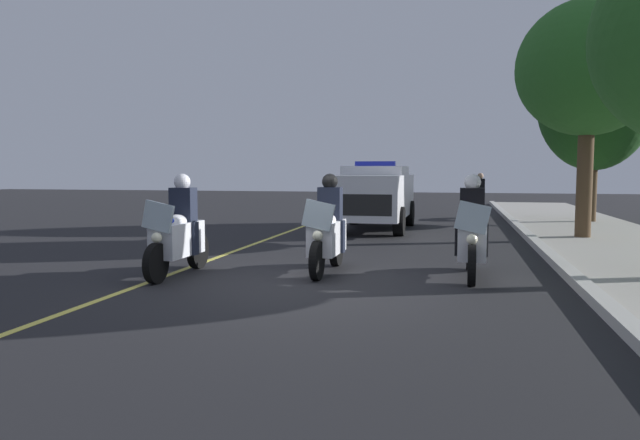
{
  "coord_description": "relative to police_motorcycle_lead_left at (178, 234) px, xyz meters",
  "views": [
    {
      "loc": [
        8.75,
        2.34,
        1.77
      ],
      "look_at": [
        -1.34,
        0.0,
        0.9
      ],
      "focal_mm": 33.03,
      "sensor_mm": 36.0,
      "label": 1
    }
  ],
  "objects": [
    {
      "name": "lane_stripe_center",
      "position": [
        0.32,
        -0.18,
        -0.7
      ],
      "size": [
        48.0,
        0.12,
        0.01
      ],
      "primitive_type": "cube",
      "color": "#E0D14C",
      "rests_on": "ground"
    },
    {
      "name": "police_motorcycle_trailing",
      "position": [
        -0.92,
        4.82,
        0.0
      ],
      "size": [
        2.14,
        0.56,
        1.72
      ],
      "color": "black",
      "rests_on": "ground"
    },
    {
      "name": "police_motorcycle_lead_left",
      "position": [
        0.0,
        0.0,
        0.0
      ],
      "size": [
        2.14,
        0.56,
        1.72
      ],
      "color": "black",
      "rests_on": "ground"
    },
    {
      "name": "curb_strip",
      "position": [
        0.32,
        6.41,
        -0.62
      ],
      "size": [
        48.0,
        0.24,
        0.15
      ],
      "primitive_type": "cube",
      "color": "#B7B5AD",
      "rests_on": "ground"
    },
    {
      "name": "police_motorcycle_lead_right",
      "position": [
        -0.84,
        2.4,
        0.0
      ],
      "size": [
        2.14,
        0.56,
        1.72
      ],
      "color": "black",
      "rests_on": "ground"
    },
    {
      "name": "cyclist_background",
      "position": [
        -13.18,
        5.41,
        0.14
      ],
      "size": [
        1.76,
        0.32,
        1.69
      ],
      "color": "black",
      "rests_on": "ground"
    },
    {
      "name": "tree_behind_suv",
      "position": [
        -11.85,
        8.91,
        3.38
      ],
      "size": [
        3.63,
        3.63,
        6.3
      ],
      "color": "#4C3823",
      "rests_on": "sidewalk_strip"
    },
    {
      "name": "ground_plane",
      "position": [
        0.32,
        2.22,
        -0.7
      ],
      "size": [
        80.0,
        80.0,
        0.0
      ],
      "primitive_type": "plane",
      "color": "black"
    },
    {
      "name": "tree_far_back",
      "position": [
        -6.85,
        7.69,
        3.59
      ],
      "size": [
        3.5,
        3.5,
        5.89
      ],
      "color": "#4C3823",
      "rests_on": "sidewalk_strip"
    },
    {
      "name": "police_suv",
      "position": [
        -8.49,
        2.18,
        0.37
      ],
      "size": [
        4.93,
        2.12,
        2.05
      ],
      "color": "silver",
      "rests_on": "ground"
    }
  ]
}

